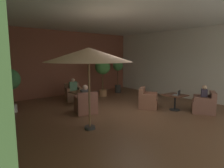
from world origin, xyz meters
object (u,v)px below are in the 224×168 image
armchair_front_left_east (204,105)px  patio_umbrella_tall_red (89,55)px  armchair_front_left_north (148,101)px  patron_by_window (73,86)px  patron_with_friend (204,94)px  potted_tree_left_corner (103,70)px  potted_tree_mid_right (9,82)px  cafe_table_front_right (79,95)px  potted_tree_mid_left (118,71)px  patron_blue_shirt (85,95)px  open_laptop (178,94)px  armchair_front_right_north (73,94)px  cafe_table_front_left (175,98)px  iced_drink_cup (178,93)px  armchair_front_right_east (86,105)px

armchair_front_left_east → patio_umbrella_tall_red: bearing=162.3°
armchair_front_left_north → armchair_front_left_east: 2.17m
patron_by_window → patron_with_friend: patron_by_window is taller
potted_tree_left_corner → potted_tree_mid_right: size_ratio=1.18×
patio_umbrella_tall_red → patron_by_window: size_ratio=3.84×
cafe_table_front_right → patron_by_window: size_ratio=1.03×
potted_tree_mid_left → patron_with_friend: potted_tree_mid_left is taller
armchair_front_left_north → potted_tree_left_corner: size_ratio=0.53×
patio_umbrella_tall_red → patron_blue_shirt: size_ratio=3.73×
patio_umbrella_tall_red → armchair_front_left_north: bearing=8.4°
patron_by_window → open_laptop: (2.35, -4.17, -0.05)m
potted_tree_left_corner → patron_blue_shirt: (-2.36, -2.06, -0.73)m
patio_umbrella_tall_red → patron_blue_shirt: (0.79, 1.52, -1.48)m
armchair_front_right_north → patio_umbrella_tall_red: patio_umbrella_tall_red is taller
cafe_table_front_right → patron_blue_shirt: patron_blue_shirt is taller
cafe_table_front_left → iced_drink_cup: iced_drink_cup is taller
patio_umbrella_tall_red → iced_drink_cup: bearing=-7.4°
cafe_table_front_right → iced_drink_cup: iced_drink_cup is taller
patron_blue_shirt → open_laptop: bearing=-35.1°
cafe_table_front_right → iced_drink_cup: bearing=-47.6°
armchair_front_left_east → armchair_front_right_east: size_ratio=1.13×
armchair_front_left_north → armchair_front_left_east: armchair_front_left_north is taller
armchair_front_left_east → patron_by_window: 5.79m
patron_with_friend → potted_tree_mid_left: bearing=88.0°
potted_tree_left_corner → patio_umbrella_tall_red: bearing=-131.3°
cafe_table_front_right → open_laptop: open_laptop is taller
patron_blue_shirt → patron_by_window: size_ratio=1.03×
cafe_table_front_left → potted_tree_mid_right: (-5.18, 3.84, 0.68)m
potted_tree_mid_left → patron_by_window: bearing=-175.2°
armchair_front_left_east → potted_tree_left_corner: 5.21m
cafe_table_front_left → potted_tree_mid_right: size_ratio=0.48×
armchair_front_right_east → patron_blue_shirt: size_ratio=1.40×
cafe_table_front_left → potted_tree_mid_right: 6.49m
open_laptop → armchair_front_left_east: bearing=-55.1°
patio_umbrella_tall_red → iced_drink_cup: size_ratio=22.89×
patron_by_window → patron_blue_shirt: bearing=-106.0°
cafe_table_front_left → open_laptop: open_laptop is taller
cafe_table_front_left → armchair_front_right_east: size_ratio=0.86×
armchair_front_right_east → patron_with_friend: 4.52m
cafe_table_front_left → armchair_front_left_north: bearing=123.4°
patron_by_window → potted_tree_mid_right: bearing=-175.6°
armchair_front_right_north → potted_tree_mid_left: bearing=4.2°
armchair_front_left_north → cafe_table_front_right: armchair_front_left_north is taller
armchair_front_right_north → armchair_front_left_north: bearing=-60.9°
armchair_front_right_east → potted_tree_mid_right: potted_tree_mid_right is taller
patron_blue_shirt → patron_by_window: 2.18m
armchair_front_right_east → potted_tree_mid_left: (3.70, 2.40, 1.00)m
potted_tree_left_corner → cafe_table_front_left: bearing=-81.3°
armchair_front_left_north → armchair_front_right_north: 3.64m
potted_tree_left_corner → iced_drink_cup: potted_tree_left_corner is taller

